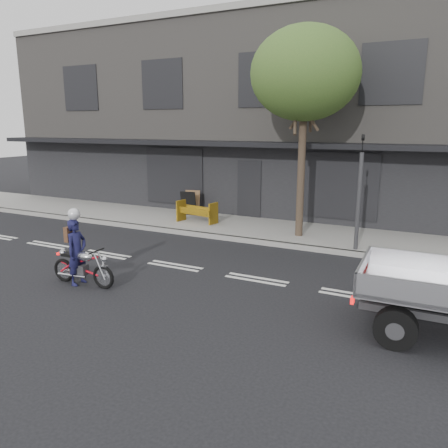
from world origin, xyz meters
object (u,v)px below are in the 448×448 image
street_tree (305,74)px  sandwich_board (188,203)px  traffic_light_pole (359,199)px  motorcycle (83,266)px  rider (77,252)px  construction_barrier (194,213)px

street_tree → sandwich_board: size_ratio=6.83×
street_tree → sandwich_board: street_tree is taller
traffic_light_pole → motorcycle: traffic_light_pole is taller
traffic_light_pole → motorcycle: size_ratio=1.94×
motorcycle → traffic_light_pole: bearing=43.5°
rider → sandwich_board: size_ratio=1.62×
street_tree → construction_barrier: 6.20m
street_tree → motorcycle: street_tree is taller
motorcycle → sandwich_board: sandwich_board is taller
construction_barrier → sandwich_board: sandwich_board is taller
street_tree → traffic_light_pole: street_tree is taller
rider → sandwich_board: (-1.45, 7.59, -0.15)m
motorcycle → construction_barrier: construction_barrier is taller
motorcycle → construction_barrier: (-0.64, 6.38, 0.09)m
street_tree → construction_barrier: (-4.03, 0.00, -4.71)m
sandwich_board → traffic_light_pole: bearing=-26.9°
street_tree → sandwich_board: bearing=166.4°
street_tree → motorcycle: bearing=-118.1°
street_tree → construction_barrier: street_tree is taller
street_tree → rider: bearing=-119.1°
motorcycle → construction_barrier: 6.41m
street_tree → motorcycle: size_ratio=3.74×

